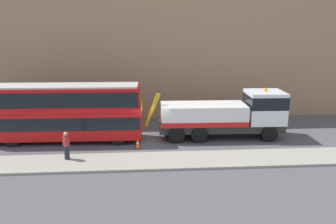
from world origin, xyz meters
The scene contains 7 objects.
ground_plane centered at (0.00, 0.00, 0.00)m, with size 120.00×120.00×0.00m, color #4C4C51.
near_kerb centered at (0.00, -4.20, 0.07)m, with size 60.00×2.80×0.15m, color gray.
building_facade centered at (0.00, 7.04, 8.07)m, with size 60.00×1.50×16.00m.
recovery_tow_truck centered at (5.61, 0.32, 1.76)m, with size 10.17×2.86×3.67m.
double_decker_bus centered at (-6.13, 0.33, 2.23)m, with size 11.10×2.82×4.06m.
pedestrian_onlooker centered at (-5.16, -3.67, 0.99)m, with size 0.45×0.48×1.71m.
traffic_cone_near_bus centered at (-0.91, -1.67, 0.34)m, with size 0.36×0.36×0.72m.
Camera 1 is at (-0.52, -23.98, 7.94)m, focal length 37.36 mm.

